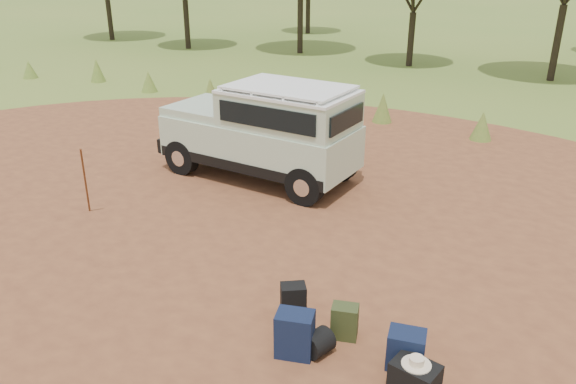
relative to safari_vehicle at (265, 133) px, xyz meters
The scene contains 12 objects.
ground 3.40m from the safari_vehicle, 75.25° to the right, with size 140.00×140.00×0.00m, color olive.
dirt_clearing 3.40m from the safari_vehicle, 75.25° to the right, with size 23.00×23.00×0.01m, color brown.
grass_fringe 5.66m from the safari_vehicle, 80.40° to the left, with size 36.60×1.60×0.90m.
safari_vehicle is the anchor object (origin of this frame).
walking_staff 3.95m from the safari_vehicle, 121.63° to the right, with size 0.04×0.04×1.50m, color brown.
backpack_black 5.38m from the safari_vehicle, 55.50° to the right, with size 0.35×0.26×0.48m, color black.
backpack_navy 6.23m from the safari_vehicle, 56.30° to the right, with size 0.48×0.34×0.62m, color #131E3C.
backpack_olive 6.00m from the safari_vehicle, 49.50° to the right, with size 0.35×0.25×0.49m, color #3A4821.
duffel_navy 6.74m from the safari_vehicle, 44.69° to the right, with size 0.46×0.34×0.51m, color #131E3C.
hard_case 7.16m from the safari_vehicle, 45.46° to the right, with size 0.54×0.38×0.38m, color black.
stuff_sack 6.28m from the safari_vehicle, 53.56° to the right, with size 0.34×0.34×0.34m, color black.
safari_hat 7.13m from the safari_vehicle, 45.46° to the right, with size 0.35×0.35×0.10m.
Camera 1 is at (5.29, -7.23, 4.80)m, focal length 35.00 mm.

